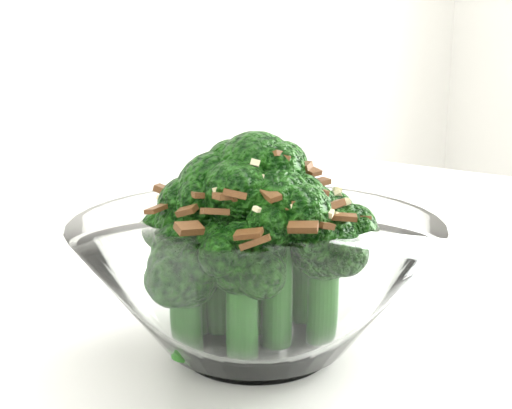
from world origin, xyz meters
name	(u,v)px	position (x,y,z in m)	size (l,w,h in m)	color
broccoli_dish	(254,267)	(-0.10, -0.04, 0.81)	(0.23, 0.23, 0.14)	white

